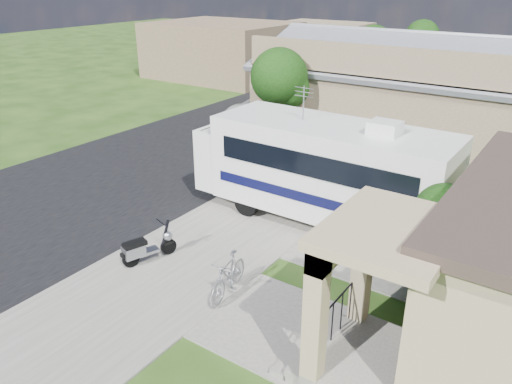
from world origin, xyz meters
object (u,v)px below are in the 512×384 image
Objects in this scene: motorhome at (322,167)px; shrub at (443,243)px; garden_hose at (341,325)px; pickup_truck at (281,109)px; bicycle at (228,277)px; van at (328,84)px; scooter at (146,248)px.

motorhome is 2.69× the size of shrub.
motorhome is at bearing 123.18° from garden_hose.
motorhome is 1.31× the size of pickup_truck.
bicycle is 0.28× the size of pickup_truck.
van is (-11.83, 17.55, -0.59)m from shrub.
motorhome is at bearing 81.31° from bicycle.
pickup_truck is (-6.87, 8.65, -0.93)m from motorhome.
garden_hose is (-1.38, -2.26, -1.48)m from shrub.
motorhome reaches higher than pickup_truck.
pickup_truck is at bearing 129.03° from motorhome.
van reaches higher than garden_hose.
scooter is at bearing -174.71° from garden_hose.
shrub is 3.03m from garden_hose.
scooter is at bearing -158.30° from shrub.
shrub is 0.46× the size of van.
scooter is (-2.63, -5.07, -1.32)m from motorhome.
bicycle reaches higher than garden_hose.
pickup_truck is 18.05× the size of garden_hose.
motorhome is 5.18× the size of scooter.
pickup_truck is (-4.23, 13.72, 0.39)m from scooter.
bicycle is 15.35m from pickup_truck.
garden_hose is (10.45, -19.81, -0.88)m from van.
scooter is at bearing -116.88° from motorhome.
scooter is 14.36m from pickup_truck.
motorhome is 1.23× the size of van.
van reaches higher than bicycle.
motorhome reaches higher than scooter.
garden_hose is (2.97, -4.55, -1.72)m from motorhome.
pickup_truck is at bearing 106.83° from bicycle.
scooter is 0.25× the size of pickup_truck.
bicycle is at bearing 122.62° from pickup_truck.
shrub is 0.49× the size of pickup_truck.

